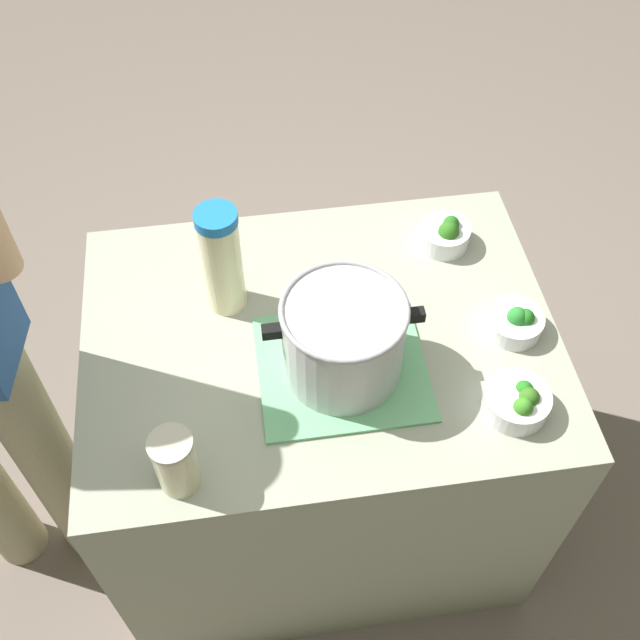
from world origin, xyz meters
TOP-DOWN VIEW (x-y plane):
  - ground_plane at (0.00, 0.00)m, footprint 8.00×8.00m
  - counter_slab at (0.00, 0.00)m, footprint 1.05×0.79m
  - dish_cloth at (-0.03, 0.10)m, footprint 0.36×0.32m
  - cooking_pot at (-0.03, 0.10)m, footprint 0.33×0.26m
  - lemonade_pitcher at (0.20, -0.12)m, footprint 0.09×0.09m
  - mason_jar at (0.32, 0.31)m, footprint 0.08×0.08m
  - broccoli_bowl_front at (-0.43, 0.05)m, footprint 0.13×0.13m
  - broccoli_bowl_center at (-0.34, -0.23)m, footprint 0.12×0.12m
  - broccoli_bowl_back at (-0.37, 0.25)m, footprint 0.14×0.14m

SIDE VIEW (x-z plane):
  - ground_plane at x=0.00m, z-range 0.00..0.00m
  - counter_slab at x=0.00m, z-range 0.00..0.85m
  - dish_cloth at x=-0.03m, z-range 0.85..0.86m
  - broccoli_bowl_front at x=-0.43m, z-range 0.85..0.92m
  - broccoli_bowl_back at x=-0.37m, z-range 0.85..0.92m
  - broccoli_bowl_center at x=-0.34m, z-range 0.85..0.93m
  - mason_jar at x=0.32m, z-range 0.85..1.00m
  - cooking_pot at x=-0.03m, z-range 0.87..1.06m
  - lemonade_pitcher at x=0.20m, z-range 0.86..1.13m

